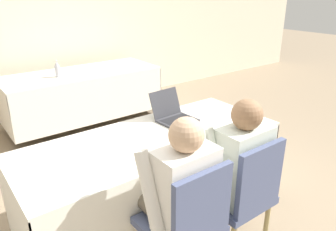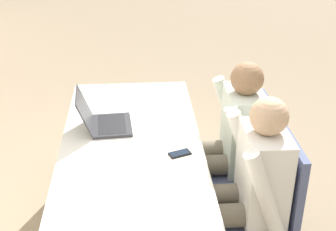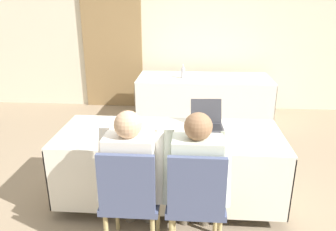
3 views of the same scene
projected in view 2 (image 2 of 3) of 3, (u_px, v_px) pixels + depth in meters
The scene contains 9 objects.
conference_table_near at pixel (132, 180), 2.75m from camera, with size 2.09×0.84×0.73m.
laptop at pixel (104, 121), 2.95m from camera, with size 0.33×0.35×0.24m.
cell_phone at pixel (180, 153), 2.68m from camera, with size 0.10×0.14×0.01m.
paper_beside_laptop at pixel (113, 103), 3.30m from camera, with size 0.21×0.30×0.00m.
paper_centre_table at pixel (160, 98), 3.37m from camera, with size 0.31×0.35×0.00m.
chair_near_left at pixel (264, 206), 2.60m from camera, with size 0.44×0.44×0.92m.
chair_near_right at pixel (244, 159), 3.04m from camera, with size 0.44×0.44×0.92m.
person_checkered_shirt at pixel (247, 184), 2.52m from camera, with size 0.50×0.52×1.18m.
person_white_shirt at pixel (230, 138), 2.96m from camera, with size 0.50×0.52×1.18m.
Camera 2 is at (-2.28, -0.04, 2.16)m, focal length 50.00 mm.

